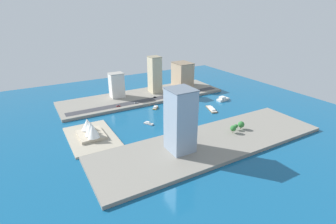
# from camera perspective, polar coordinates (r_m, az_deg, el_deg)

# --- Properties ---
(ground_plane) EXTENTS (440.00, 440.00, 0.00)m
(ground_plane) POSITION_cam_1_polar(r_m,az_deg,el_deg) (318.88, 0.58, -0.90)
(ground_plane) COLOR #145684
(quay_west) EXTENTS (70.00, 240.00, 3.46)m
(quay_west) POSITION_cam_1_polar(r_m,az_deg,el_deg) (258.79, 9.69, -6.65)
(quay_west) COLOR gray
(quay_west) RESTS_ON ground_plane
(quay_east) EXTENTS (70.00, 240.00, 3.46)m
(quay_east) POSITION_cam_1_polar(r_m,az_deg,el_deg) (385.42, -5.49, 3.44)
(quay_east) COLOR gray
(quay_east) RESTS_ON ground_plane
(peninsula_point) EXTENTS (68.93, 45.52, 2.00)m
(peninsula_point) POSITION_cam_1_polar(r_m,az_deg,el_deg) (278.42, -16.58, -5.30)
(peninsula_point) COLOR #A89E89
(peninsula_point) RESTS_ON ground_plane
(road_strip) EXTENTS (12.69, 228.00, 0.15)m
(road_strip) POSITION_cam_1_polar(r_m,az_deg,el_deg) (366.37, -4.10, 2.77)
(road_strip) COLOR #38383D
(road_strip) RESTS_ON quay_east
(yacht_sleek_gray) EXTENTS (12.20, 9.34, 3.28)m
(yacht_sleek_gray) POSITION_cam_1_polar(r_m,az_deg,el_deg) (297.01, -4.34, -2.55)
(yacht_sleek_gray) COLOR #999EA3
(yacht_sleek_gray) RESTS_ON ground_plane
(barge_flat_brown) EXTENTS (26.29, 14.74, 3.41)m
(barge_flat_brown) POSITION_cam_1_polar(r_m,az_deg,el_deg) (342.12, 9.62, 0.65)
(barge_flat_brown) COLOR brown
(barge_flat_brown) RESTS_ON ground_plane
(sailboat_small_white) EXTENTS (8.34, 4.52, 10.60)m
(sailboat_small_white) POSITION_cam_1_polar(r_m,az_deg,el_deg) (338.73, 1.20, 0.67)
(sailboat_small_white) COLOR white
(sailboat_small_white) RESTS_ON ground_plane
(ferry_white_commuter) EXTENTS (10.30, 21.54, 6.08)m
(ferry_white_commuter) POSITION_cam_1_polar(r_m,az_deg,el_deg) (380.06, 12.07, 2.85)
(ferry_white_commuter) COLOR silver
(ferry_white_commuter) RESTS_ON ground_plane
(catamaran_blue) EXTENTS (11.05, 19.76, 4.52)m
(catamaran_blue) POSITION_cam_1_polar(r_m,az_deg,el_deg) (307.41, 3.72, -1.53)
(catamaran_blue) COLOR blue
(catamaran_blue) RESTS_ON ground_plane
(water_taxi_orange) EXTENTS (12.93, 11.69, 3.15)m
(water_taxi_orange) POSITION_cam_1_polar(r_m,az_deg,el_deg) (343.52, -2.83, 1.03)
(water_taxi_orange) COLOR orange
(water_taxi_orange) RESTS_ON ground_plane
(hotel_broad_white) EXTENTS (16.18, 19.95, 35.30)m
(hotel_broad_white) POSITION_cam_1_polar(r_m,az_deg,el_deg) (379.10, -11.30, 5.86)
(hotel_broad_white) COLOR silver
(hotel_broad_white) RESTS_ON quay_east
(apartment_midrise_tan) EXTENTS (32.44, 26.00, 38.80)m
(apartment_midrise_tan) POSITION_cam_1_polar(r_m,az_deg,el_deg) (426.28, 3.21, 8.31)
(apartment_midrise_tan) COLOR tan
(apartment_midrise_tan) RESTS_ON quay_east
(office_block_beige) EXTENTS (18.83, 16.46, 54.45)m
(office_block_beige) POSITION_cam_1_polar(r_m,az_deg,el_deg) (392.59, -2.95, 8.27)
(office_block_beige) COLOR #C6B793
(office_block_beige) RESTS_ON quay_east
(tower_tall_glass) EXTENTS (23.87, 22.33, 58.32)m
(tower_tall_glass) POSITION_cam_1_polar(r_m,az_deg,el_deg) (227.17, 2.76, -1.88)
(tower_tall_glass) COLOR #8C9EB2
(tower_tall_glass) RESTS_ON quay_west
(hatchback_blue) EXTENTS (2.06, 4.73, 1.55)m
(hatchback_blue) POSITION_cam_1_polar(r_m,az_deg,el_deg) (397.05, 3.56, 4.47)
(hatchback_blue) COLOR black
(hatchback_blue) RESTS_ON road_strip
(sedan_silver) EXTENTS (1.99, 4.28, 1.55)m
(sedan_silver) POSITION_cam_1_polar(r_m,az_deg,el_deg) (353.04, -7.11, 2.03)
(sedan_silver) COLOR black
(sedan_silver) RESTS_ON road_strip
(taxi_yellow_cab) EXTENTS (1.96, 4.95, 1.59)m
(taxi_yellow_cab) POSITION_cam_1_polar(r_m,az_deg,el_deg) (401.82, 4.86, 4.65)
(taxi_yellow_cab) COLOR black
(taxi_yellow_cab) RESTS_ON road_strip
(suv_black) EXTENTS (1.92, 4.89, 1.68)m
(suv_black) POSITION_cam_1_polar(r_m,az_deg,el_deg) (372.92, -2.98, 3.30)
(suv_black) COLOR black
(suv_black) RESTS_ON road_strip
(pickup_red) EXTENTS (1.96, 5.05, 1.58)m
(pickup_red) POSITION_cam_1_polar(r_m,az_deg,el_deg) (345.65, -10.96, 1.34)
(pickup_red) COLOR black
(pickup_red) RESTS_ON road_strip
(traffic_light_waterfront) EXTENTS (0.36, 0.36, 6.50)m
(traffic_light_waterfront) POSITION_cam_1_polar(r_m,az_deg,el_deg) (375.01, 1.29, 3.98)
(traffic_light_waterfront) COLOR black
(traffic_light_waterfront) RESTS_ON quay_east
(opera_landmark) EXTENTS (36.35, 25.18, 18.26)m
(opera_landmark) POSITION_cam_1_polar(r_m,az_deg,el_deg) (274.77, -16.78, -3.66)
(opera_landmark) COLOR #BCAD93
(opera_landmark) RESTS_ON peninsula_point
(park_tree_cluster) EXTENTS (9.21, 20.28, 8.88)m
(park_tree_cluster) POSITION_cam_1_polar(r_m,az_deg,el_deg) (281.70, 15.15, -3.04)
(park_tree_cluster) COLOR brown
(park_tree_cluster) RESTS_ON quay_west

